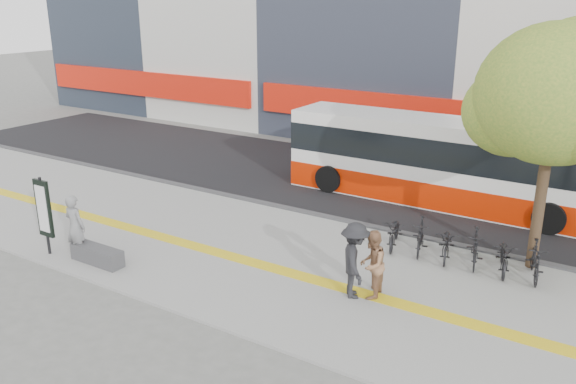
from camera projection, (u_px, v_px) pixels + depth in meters
The scene contains 13 objects.
ground at pixel (203, 272), 15.27m from camera, with size 120.00×120.00×0.00m, color #5F5F5B.
sidewalk at pixel (238, 250), 16.46m from camera, with size 40.00×7.00×0.08m, color slate.
tactile_strip at pixel (227, 255), 16.05m from camera, with size 40.00×0.45×0.01m, color yellow.
street at pixel (355, 182), 22.49m from camera, with size 40.00×8.00×0.06m, color black.
curb at pixel (301, 212), 19.26m from camera, with size 40.00×0.25×0.14m, color #313133.
bench at pixel (97, 255), 15.52m from camera, with size 1.60×0.45×0.45m, color #313133.
signboard at pixel (44, 210), 15.74m from camera, with size 0.55×0.10×2.20m.
street_tree at pixel (555, 97), 14.09m from camera, with size 4.40×3.80×6.31m.
bus at pixel (441, 164), 19.92m from camera, with size 10.65×2.53×2.84m.
bicycle_row at pixel (460, 245), 15.55m from camera, with size 4.63×1.74×0.96m.
seated_woman at pixel (75, 227), 15.67m from camera, with size 0.64×0.42×1.76m, color black.
pedestrian_tan at pixel (372, 264), 13.60m from camera, with size 0.80×0.62×1.65m, color #946747.
pedestrian_dark at pixel (355, 260), 13.58m from camera, with size 1.19×0.68×1.84m, color black.
Camera 1 is at (9.22, -10.53, 6.82)m, focal length 36.57 mm.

